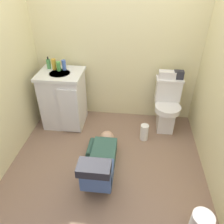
% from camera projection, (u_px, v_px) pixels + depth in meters
% --- Properties ---
extents(ground_plane, '(2.81, 3.15, 0.04)m').
position_uv_depth(ground_plane, '(107.00, 163.00, 2.76)').
color(ground_plane, '#846550').
extents(wall_back, '(2.47, 0.08, 2.40)m').
position_uv_depth(wall_back, '(116.00, 38.00, 2.99)').
color(wall_back, beige).
rests_on(wall_back, ground_plane).
extents(toilet, '(0.36, 0.46, 0.75)m').
position_uv_depth(toilet, '(167.00, 106.00, 3.13)').
color(toilet, silver).
rests_on(toilet, ground_plane).
extents(vanity_cabinet, '(0.60, 0.53, 0.82)m').
position_uv_depth(vanity_cabinet, '(64.00, 99.00, 3.19)').
color(vanity_cabinet, silver).
rests_on(vanity_cabinet, ground_plane).
extents(faucet, '(0.02, 0.02, 0.10)m').
position_uv_depth(faucet, '(63.00, 65.00, 3.06)').
color(faucet, silver).
rests_on(faucet, vanity_cabinet).
extents(person_plumber, '(0.39, 1.06, 0.52)m').
position_uv_depth(person_plumber, '(100.00, 162.00, 2.50)').
color(person_plumber, '#33594C').
rests_on(person_plumber, ground_plane).
extents(tissue_box, '(0.22, 0.11, 0.10)m').
position_uv_depth(tissue_box, '(167.00, 75.00, 2.97)').
color(tissue_box, silver).
rests_on(tissue_box, toilet).
extents(toiletry_bag, '(0.12, 0.09, 0.11)m').
position_uv_depth(toiletry_bag, '(179.00, 75.00, 2.95)').
color(toiletry_bag, '#26262D').
rests_on(toiletry_bag, toilet).
extents(soap_dispenser, '(0.06, 0.06, 0.17)m').
position_uv_depth(soap_dispenser, '(49.00, 64.00, 3.05)').
color(soap_dispenser, '#4B9450').
rests_on(soap_dispenser, vanity_cabinet).
extents(bottle_amber, '(0.06, 0.06, 0.15)m').
position_uv_depth(bottle_amber, '(54.00, 64.00, 3.02)').
color(bottle_amber, gold).
rests_on(bottle_amber, vanity_cabinet).
extents(bottle_green, '(0.05, 0.05, 0.12)m').
position_uv_depth(bottle_green, '(59.00, 66.00, 3.00)').
color(bottle_green, '#4C9F46').
rests_on(bottle_green, vanity_cabinet).
extents(bottle_blue, '(0.06, 0.06, 0.14)m').
position_uv_depth(bottle_blue, '(64.00, 65.00, 3.01)').
color(bottle_blue, '#4567B7').
rests_on(bottle_blue, vanity_cabinet).
extents(paper_towel_roll, '(0.11, 0.11, 0.23)m').
position_uv_depth(paper_towel_roll, '(144.00, 132.00, 3.04)').
color(paper_towel_roll, white).
rests_on(paper_towel_roll, ground_plane).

